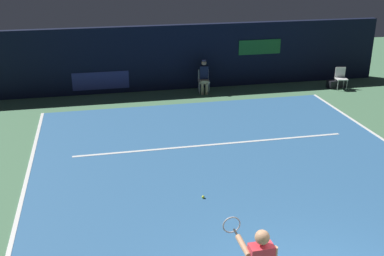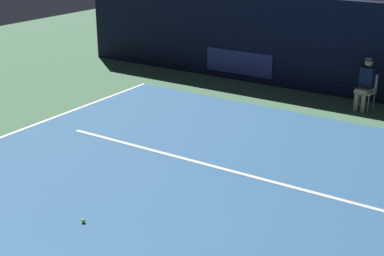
{
  "view_description": "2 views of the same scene",
  "coord_description": "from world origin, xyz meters",
  "views": [
    {
      "loc": [
        -3.29,
        -5.14,
        5.55
      ],
      "look_at": [
        -0.88,
        6.07,
        1.06
      ],
      "focal_mm": 43.96,
      "sensor_mm": 36.0,
      "label": 1
    },
    {
      "loc": [
        4.71,
        -1.39,
        4.53
      ],
      "look_at": [
        -0.45,
        6.53,
        1.02
      ],
      "focal_mm": 52.26,
      "sensor_mm": 36.0,
      "label": 2
    }
  ],
  "objects": [
    {
      "name": "equipment_bag",
      "position": [
        6.53,
        11.97,
        0.16
      ],
      "size": [
        0.87,
        0.42,
        0.32
      ],
      "primitive_type": "cube",
      "rotation": [
        0.0,
        0.0,
        0.13
      ],
      "color": "black",
      "rests_on": "ground"
    },
    {
      "name": "courtside_chair_near",
      "position": [
        6.56,
        11.76,
        0.5
      ],
      "size": [
        0.49,
        0.47,
        0.88
      ],
      "color": "white",
      "rests_on": "ground"
    },
    {
      "name": "court_surface",
      "position": [
        0.0,
        5.09,
        0.01
      ],
      "size": [
        10.42,
        12.18,
        0.01
      ],
      "primitive_type": "cube",
      "color": "#336699",
      "rests_on": "ground"
    },
    {
      "name": "line_service",
      "position": [
        0.0,
        7.22,
        0.01
      ],
      "size": [
        8.13,
        0.1,
        0.01
      ],
      "primitive_type": "cube",
      "color": "white",
      "rests_on": "court_surface"
    },
    {
      "name": "line_judge_on_chair",
      "position": [
        0.96,
        12.4,
        0.69
      ],
      "size": [
        0.49,
        0.56,
        1.32
      ],
      "color": "white",
      "rests_on": "ground"
    },
    {
      "name": "line_sideline_right",
      "position": [
        -5.16,
        5.09,
        0.01
      ],
      "size": [
        0.1,
        12.18,
        0.01
      ],
      "primitive_type": "cube",
      "color": "white",
      "rests_on": "court_surface"
    },
    {
      "name": "tennis_ball",
      "position": [
        -1.01,
        4.22,
        0.05
      ],
      "size": [
        0.07,
        0.07,
        0.07
      ],
      "primitive_type": "sphere",
      "color": "#CCE033",
      "rests_on": "court_surface"
    },
    {
      "name": "ground_plane",
      "position": [
        0.0,
        5.09,
        0.0
      ],
      "size": [
        33.4,
        33.4,
        0.0
      ],
      "primitive_type": "plane",
      "color": "#4C7A56"
    },
    {
      "name": "back_wall",
      "position": [
        -0.0,
        13.24,
        1.3
      ],
      "size": [
        17.41,
        0.33,
        2.6
      ],
      "color": "black",
      "rests_on": "ground"
    }
  ]
}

